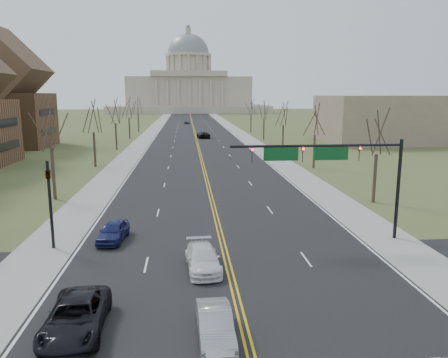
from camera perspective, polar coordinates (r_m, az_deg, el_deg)
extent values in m
plane|color=#4C5A2D|center=(18.77, 3.58, -22.14)|extent=(600.00, 600.00, 0.00)
cube|color=black|center=(125.97, -3.92, 6.30)|extent=(20.00, 380.00, 0.01)
cube|color=black|center=(23.97, 1.38, -14.31)|extent=(120.00, 14.00, 0.01)
cube|color=gray|center=(126.31, -9.40, 6.20)|extent=(4.00, 380.00, 0.03)
cube|color=gray|center=(126.77, 1.55, 6.36)|extent=(4.00, 380.00, 0.03)
cube|color=gold|center=(125.97, -3.92, 6.31)|extent=(0.42, 380.00, 0.01)
cube|color=silver|center=(126.16, -8.40, 6.22)|extent=(0.15, 380.00, 0.01)
cube|color=silver|center=(126.54, 0.55, 6.35)|extent=(0.15, 380.00, 0.01)
cube|color=#BAAF9B|center=(265.67, -4.55, 9.18)|extent=(90.00, 60.00, 4.00)
cube|color=#BAAF9B|center=(265.55, -4.58, 11.34)|extent=(70.00, 40.00, 16.00)
cube|color=#BAAF9B|center=(245.30, -4.57, 13.59)|extent=(42.00, 3.00, 3.00)
cylinder|color=#BAAF9B|center=(266.01, -4.63, 14.35)|extent=(24.00, 24.00, 12.00)
cylinder|color=#BAAF9B|center=(266.49, -4.66, 15.81)|extent=(27.00, 27.00, 1.60)
ellipsoid|color=gray|center=(266.56, -4.66, 15.99)|extent=(24.00, 24.00, 22.80)
cylinder|color=#BAAF9B|center=(268.00, -4.70, 18.73)|extent=(3.20, 3.20, 3.00)
sphere|color=gray|center=(268.32, -4.71, 19.22)|extent=(2.40, 2.40, 2.40)
cylinder|color=black|center=(33.32, 21.77, -1.31)|extent=(0.24, 0.24, 7.20)
cylinder|color=black|center=(30.57, 12.07, 4.27)|extent=(12.00, 0.18, 0.18)
imported|color=black|center=(31.65, 17.24, 3.24)|extent=(0.35, 0.40, 1.10)
sphere|color=#FF0C0C|center=(31.47, 17.38, 3.83)|extent=(0.18, 0.18, 0.18)
imported|color=black|center=(30.36, 10.23, 3.25)|extent=(0.35, 0.40, 1.10)
sphere|color=#FF0C0C|center=(30.18, 10.32, 3.87)|extent=(0.18, 0.18, 0.18)
imported|color=black|center=(29.64, 3.67, 3.21)|extent=(0.35, 0.40, 1.10)
sphere|color=#FF0C0C|center=(29.45, 3.72, 3.85)|extent=(0.18, 0.18, 0.18)
cube|color=#0C4C1E|center=(30.95, 13.81, 3.25)|extent=(2.40, 0.12, 0.90)
cube|color=#0C4C1E|center=(30.00, 7.46, 3.24)|extent=(2.40, 0.12, 0.90)
cylinder|color=black|center=(31.26, -21.73, -3.22)|extent=(0.20, 0.20, 6.00)
imported|color=black|center=(30.82, -22.02, 0.75)|extent=(0.32, 0.36, 0.99)
cylinder|color=#32291D|center=(44.13, 19.08, 0.05)|extent=(0.32, 0.32, 4.68)
cylinder|color=#32291D|center=(46.10, -21.38, 0.52)|extent=(0.32, 0.32, 4.95)
cylinder|color=#32291D|center=(62.68, 11.69, 3.51)|extent=(0.32, 0.32, 4.68)
cylinder|color=#32291D|center=(65.32, -16.54, 3.70)|extent=(0.32, 0.32, 4.95)
cylinder|color=#32291D|center=(81.91, 7.69, 5.35)|extent=(0.32, 0.32, 4.68)
cylinder|color=#32291D|center=(84.90, -13.91, 5.42)|extent=(0.32, 0.32, 4.95)
cylinder|color=#32291D|center=(101.44, 5.22, 6.48)|extent=(0.32, 0.32, 4.68)
cylinder|color=#32291D|center=(104.64, -12.25, 6.48)|extent=(0.32, 0.32, 4.95)
cylinder|color=#32291D|center=(121.13, 3.54, 7.23)|extent=(0.32, 0.32, 4.68)
cylinder|color=#32291D|center=(124.46, -11.12, 7.21)|extent=(0.32, 0.32, 4.95)
cube|color=black|center=(70.88, -26.57, 3.84)|extent=(0.10, 9.80, 1.20)
cube|color=black|center=(70.61, -26.80, 6.52)|extent=(0.10, 9.80, 1.20)
cube|color=brown|center=(96.46, -26.85, 6.85)|extent=(17.00, 14.00, 10.50)
cube|color=black|center=(93.78, -21.86, 5.87)|extent=(0.10, 9.80, 1.20)
cube|color=black|center=(93.57, -22.02, 8.11)|extent=(0.10, 9.80, 1.20)
cube|color=#7B6E58|center=(101.03, 20.00, 7.36)|extent=(25.00, 20.00, 10.00)
imported|color=#9EA0A6|center=(19.39, -1.16, -18.57)|extent=(1.56, 4.12, 1.34)
imported|color=black|center=(20.91, -18.79, -16.65)|extent=(2.58, 5.38, 1.48)
imported|color=white|center=(26.32, -2.78, -10.33)|extent=(2.23, 4.77, 1.35)
imported|color=navy|center=(32.13, -14.28, -6.63)|extent=(2.13, 4.26, 1.39)
imported|color=black|center=(104.87, -2.73, 5.81)|extent=(3.24, 5.89, 1.56)
imported|color=#515459|center=(155.62, -4.87, 7.44)|extent=(2.03, 4.23, 1.39)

